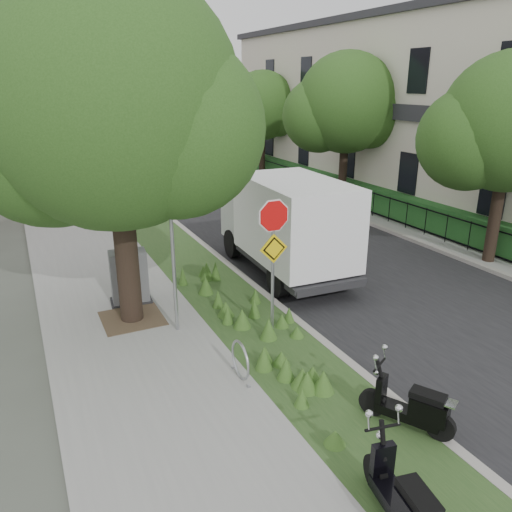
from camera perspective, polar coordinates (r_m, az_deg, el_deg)
The scene contains 21 objects.
ground at distance 11.47m, azimuth 9.53°, elevation -9.33°, with size 120.00×120.00×0.00m, color #4C5147.
sidewalk_near at distance 18.98m, azimuth -19.40°, elevation 1.74°, with size 3.50×60.00×0.12m, color gray.
verge at distance 19.43m, azimuth -11.37°, elevation 2.87°, with size 2.00×60.00×0.12m, color #28471E.
kerb_near at distance 19.68m, azimuth -8.56°, elevation 3.27°, with size 0.20×60.00×0.13m, color #9E9991.
road at distance 20.95m, azimuth 0.62°, elevation 4.30°, with size 7.00×60.00×0.01m, color black.
kerb_far at distance 22.66m, azimuth 8.62°, elevation 5.41°, with size 0.20×60.00×0.13m, color #9E9991.
footpath_far at distance 23.64m, azimuth 12.05°, elevation 5.77°, with size 3.20×60.00×0.12m, color gray.
street_tree_main at distance 11.16m, azimuth -16.43°, elevation 15.26°, with size 6.21×5.54×7.66m.
bare_post at distance 10.83m, azimuth -9.52°, elevation 1.14°, with size 0.08×0.08×4.00m.
bike_hoop at distance 9.59m, azimuth -1.80°, elevation -11.80°, with size 0.06×0.78×0.77m.
sign_assembly at distance 10.32m, azimuth 2.00°, elevation 1.70°, with size 0.94×0.08×3.22m.
fence_far at distance 22.92m, azimuth 10.16°, elevation 7.03°, with size 0.04×24.00×1.00m.
hedge_far at distance 23.33m, azimuth 11.57°, elevation 7.16°, with size 1.00×24.00×1.10m, color #1B4D1F.
terrace_houses at distance 25.21m, azimuth 18.91°, elevation 15.45°, with size 7.40×26.40×8.20m.
far_tree_a at distance 16.50m, azimuth 26.72°, elevation 12.78°, with size 4.60×4.10×6.22m.
far_tree_b at distance 22.32m, azimuth 10.09°, elevation 16.32°, with size 4.83×4.31×6.56m.
far_tree_c at distance 29.22m, azimuth 0.57°, elevation 16.45°, with size 4.37×3.89×5.93m.
scooter_near at distance 8.72m, azimuth 17.91°, elevation -16.49°, with size 0.90×1.43×0.76m.
scooter_far at distance 7.07m, azimuth 17.02°, elevation -26.03°, with size 0.55×1.72×0.82m.
box_truck at distance 14.53m, azimuth 3.51°, elevation 4.00°, with size 2.41×5.56×2.47m.
utility_cabinet at distance 12.99m, azimuth -14.29°, elevation -2.43°, with size 1.07×0.77×1.35m.
Camera 1 is at (-6.00, -8.11, 5.46)m, focal length 35.00 mm.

